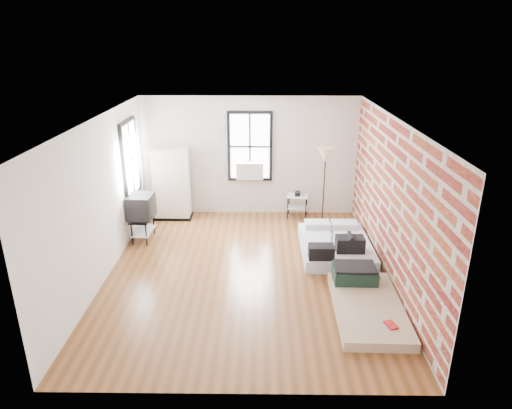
{
  "coord_description": "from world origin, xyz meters",
  "views": [
    {
      "loc": [
        0.27,
        -7.37,
        4.11
      ],
      "look_at": [
        0.17,
        0.3,
        1.22
      ],
      "focal_mm": 32.0,
      "sensor_mm": 36.0,
      "label": 1
    }
  ],
  "objects_px": {
    "mattress_bare": "(365,299)",
    "side_table": "(297,200)",
    "wardrobe": "(172,184)",
    "floor_lamp": "(325,158)",
    "tv_stand": "(142,208)",
    "mattress_main": "(335,245)"
  },
  "relations": [
    {
      "from": "mattress_bare",
      "to": "floor_lamp",
      "type": "xyz_separation_m",
      "value": [
        -0.24,
        3.51,
        1.38
      ]
    },
    {
      "from": "wardrobe",
      "to": "side_table",
      "type": "height_order",
      "value": "wardrobe"
    },
    {
      "from": "floor_lamp",
      "to": "mattress_main",
      "type": "bearing_deg",
      "value": -87.88
    },
    {
      "from": "tv_stand",
      "to": "mattress_main",
      "type": "bearing_deg",
      "value": -5.99
    },
    {
      "from": "mattress_bare",
      "to": "tv_stand",
      "type": "relative_size",
      "value": 2.0
    },
    {
      "from": "mattress_main",
      "to": "mattress_bare",
      "type": "bearing_deg",
      "value": -84.57
    },
    {
      "from": "wardrobe",
      "to": "side_table",
      "type": "bearing_deg",
      "value": 2.09
    },
    {
      "from": "mattress_main",
      "to": "tv_stand",
      "type": "xyz_separation_m",
      "value": [
        -3.96,
        0.58,
        0.55
      ]
    },
    {
      "from": "mattress_main",
      "to": "floor_lamp",
      "type": "relative_size",
      "value": 1.04
    },
    {
      "from": "mattress_bare",
      "to": "side_table",
      "type": "bearing_deg",
      "value": 103.38
    },
    {
      "from": "wardrobe",
      "to": "side_table",
      "type": "xyz_separation_m",
      "value": [
        2.93,
        0.07,
        -0.41
      ]
    },
    {
      "from": "mattress_main",
      "to": "side_table",
      "type": "bearing_deg",
      "value": 108.22
    },
    {
      "from": "mattress_bare",
      "to": "wardrobe",
      "type": "distance_m",
      "value": 5.32
    },
    {
      "from": "side_table",
      "to": "floor_lamp",
      "type": "height_order",
      "value": "floor_lamp"
    },
    {
      "from": "wardrobe",
      "to": "mattress_bare",
      "type": "bearing_deg",
      "value": -44.1
    },
    {
      "from": "wardrobe",
      "to": "tv_stand",
      "type": "xyz_separation_m",
      "value": [
        -0.41,
        -1.24,
        -0.12
      ]
    },
    {
      "from": "mattress_main",
      "to": "wardrobe",
      "type": "bearing_deg",
      "value": 152.81
    },
    {
      "from": "mattress_main",
      "to": "wardrobe",
      "type": "xyz_separation_m",
      "value": [
        -3.55,
        1.82,
        0.67
      ]
    },
    {
      "from": "floor_lamp",
      "to": "tv_stand",
      "type": "xyz_separation_m",
      "value": [
        -3.9,
        -1.03,
        -0.8
      ]
    },
    {
      "from": "mattress_bare",
      "to": "side_table",
      "type": "xyz_separation_m",
      "value": [
        -0.81,
        3.79,
        0.3
      ]
    },
    {
      "from": "mattress_bare",
      "to": "wardrobe",
      "type": "height_order",
      "value": "wardrobe"
    },
    {
      "from": "wardrobe",
      "to": "floor_lamp",
      "type": "height_order",
      "value": "floor_lamp"
    }
  ]
}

